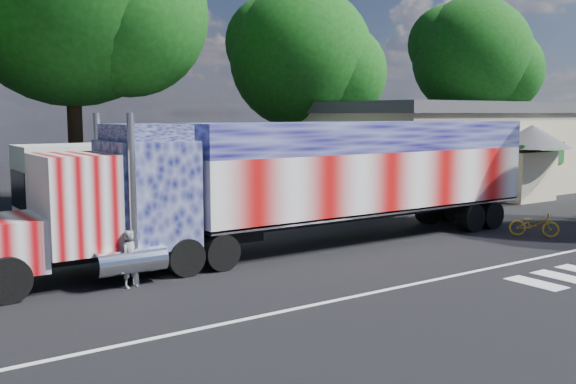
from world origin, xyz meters
TOP-DOWN VIEW (x-y plane):
  - ground at (0.00, 0.00)m, footprint 100.00×100.00m
  - lane_markings at (1.71, -3.77)m, footprint 30.00×2.67m
  - semi_truck at (0.37, 2.47)m, footprint 21.52×3.40m
  - coach_bus at (-1.54, 9.22)m, footprint 11.78×2.74m
  - hall_building at (19.92, 10.86)m, footprint 22.40×12.80m
  - woman at (-6.39, 1.00)m, footprint 0.65×0.54m
  - bicycle at (8.60, -0.70)m, footprint 1.55×1.77m
  - tree_far_ne at (26.87, 17.51)m, footprint 9.35×8.90m
  - tree_ne_a at (10.23, 16.31)m, footprint 8.86×8.44m

SIDE VIEW (x-z plane):
  - ground at x=0.00m, z-range 0.00..0.00m
  - lane_markings at x=1.71m, z-range 0.00..0.01m
  - bicycle at x=8.60m, z-range 0.00..0.92m
  - woman at x=-6.39m, z-range 0.00..1.52m
  - coach_bus at x=-1.54m, z-range 0.06..3.49m
  - semi_truck at x=0.37m, z-range 0.07..4.65m
  - hall_building at x=19.92m, z-range 0.02..5.22m
  - tree_ne_a at x=10.23m, z-range 1.77..13.84m
  - tree_far_ne at x=26.87m, z-range 2.11..15.34m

